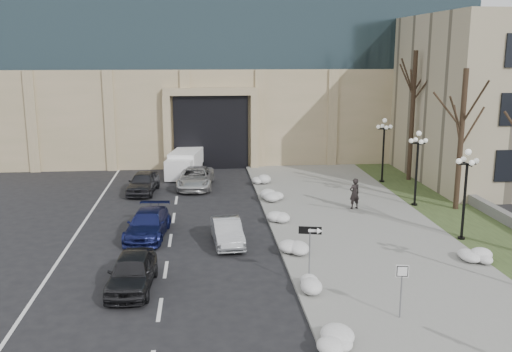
% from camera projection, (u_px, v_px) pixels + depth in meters
% --- Properties ---
extents(sidewalk, '(9.00, 40.00, 0.12)m').
position_uv_depth(sidewalk, '(361.00, 233.00, 30.07)').
color(sidewalk, gray).
rests_on(sidewalk, ground).
extents(curb, '(0.30, 40.00, 0.14)m').
position_uv_depth(curb, '(277.00, 236.00, 29.64)').
color(curb, gray).
rests_on(curb, ground).
extents(grass_strip, '(4.00, 40.00, 0.10)m').
position_uv_depth(grass_strip, '(479.00, 230.00, 30.69)').
color(grass_strip, '#344522').
rests_on(grass_strip, ground).
extents(stone_wall, '(0.50, 30.00, 0.70)m').
position_uv_depth(stone_wall, '(496.00, 213.00, 32.76)').
color(stone_wall, slate).
rests_on(stone_wall, ground).
extents(car_a, '(1.96, 4.38, 1.46)m').
position_uv_depth(car_a, '(132.00, 272.00, 23.09)').
color(car_a, black).
rests_on(car_a, ground).
extents(car_b, '(1.66, 4.00, 1.29)m').
position_uv_depth(car_b, '(227.00, 232.00, 28.46)').
color(car_b, '#AFB3B8').
rests_on(car_b, ground).
extents(car_c, '(2.40, 4.91, 1.38)m').
position_uv_depth(car_c, '(148.00, 224.00, 29.54)').
color(car_c, navy).
rests_on(car_c, ground).
extents(car_d, '(2.80, 5.32, 1.43)m').
position_uv_depth(car_d, '(196.00, 178.00, 40.14)').
color(car_d, '#BDBDBD').
rests_on(car_d, ground).
extents(car_e, '(2.19, 4.47, 1.47)m').
position_uv_depth(car_e, '(143.00, 182.00, 38.65)').
color(car_e, '#2A2A2F').
rests_on(car_e, ground).
extents(pedestrian, '(0.79, 0.64, 1.88)m').
position_uv_depth(pedestrian, '(354.00, 194.00, 34.36)').
color(pedestrian, black).
rests_on(pedestrian, sidewalk).
extents(box_truck, '(3.03, 6.12, 1.86)m').
position_uv_depth(box_truck, '(186.00, 163.00, 44.36)').
color(box_truck, white).
rests_on(box_truck, ground).
extents(one_way_sign, '(0.96, 0.38, 2.59)m').
position_uv_depth(one_way_sign, '(314.00, 238.00, 22.91)').
color(one_way_sign, slate).
rests_on(one_way_sign, ground).
extents(keep_sign, '(0.45, 0.12, 2.12)m').
position_uv_depth(keep_sign, '(402.00, 280.00, 20.17)').
color(keep_sign, slate).
rests_on(keep_sign, ground).
extents(snow_clump_b, '(1.10, 1.60, 0.36)m').
position_uv_depth(snow_clump_b, '(334.00, 342.00, 18.38)').
color(snow_clump_b, white).
rests_on(snow_clump_b, sidewalk).
extents(snow_clump_c, '(1.10, 1.60, 0.36)m').
position_uv_depth(snow_clump_c, '(316.00, 285.00, 22.84)').
color(snow_clump_c, white).
rests_on(snow_clump_c, sidewalk).
extents(snow_clump_d, '(1.10, 1.60, 0.36)m').
position_uv_depth(snow_clump_d, '(292.00, 249.00, 27.03)').
color(snow_clump_d, white).
rests_on(snow_clump_d, sidewalk).
extents(snow_clump_e, '(1.10, 1.60, 0.36)m').
position_uv_depth(snow_clump_e, '(279.00, 218.00, 32.02)').
color(snow_clump_e, white).
rests_on(snow_clump_e, sidewalk).
extents(snow_clump_f, '(1.10, 1.60, 0.36)m').
position_uv_depth(snow_clump_f, '(272.00, 198.00, 36.25)').
color(snow_clump_f, white).
rests_on(snow_clump_f, sidewalk).
extents(snow_clump_g, '(1.10, 1.60, 0.36)m').
position_uv_depth(snow_clump_g, '(263.00, 182.00, 40.66)').
color(snow_clump_g, white).
rests_on(snow_clump_g, sidewalk).
extents(snow_clump_i, '(1.10, 1.60, 0.36)m').
position_uv_depth(snow_clump_i, '(472.00, 256.00, 26.04)').
color(snow_clump_i, white).
rests_on(snow_clump_i, sidewalk).
extents(lamppost_b, '(1.18, 1.18, 4.76)m').
position_uv_depth(lamppost_b, '(466.00, 182.00, 28.42)').
color(lamppost_b, black).
rests_on(lamppost_b, ground).
extents(lamppost_c, '(1.18, 1.18, 4.76)m').
position_uv_depth(lamppost_c, '(417.00, 158.00, 34.74)').
color(lamppost_c, black).
rests_on(lamppost_c, ground).
extents(lamppost_d, '(1.18, 1.18, 4.76)m').
position_uv_depth(lamppost_d, '(384.00, 142.00, 41.05)').
color(lamppost_d, black).
rests_on(lamppost_d, ground).
extents(tree_mid, '(3.20, 3.20, 8.50)m').
position_uv_depth(tree_mid, '(462.00, 120.00, 33.45)').
color(tree_mid, black).
rests_on(tree_mid, ground).
extents(tree_far, '(3.20, 3.20, 9.50)m').
position_uv_depth(tree_far, '(413.00, 98.00, 41.08)').
color(tree_far, black).
rests_on(tree_far, ground).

